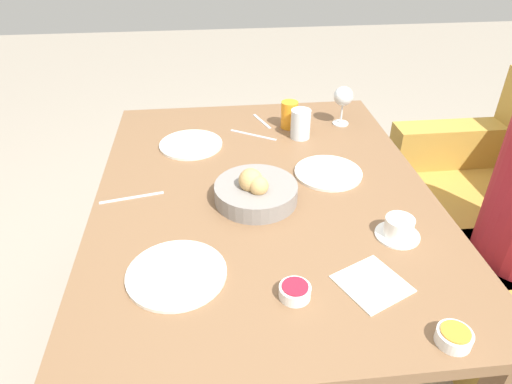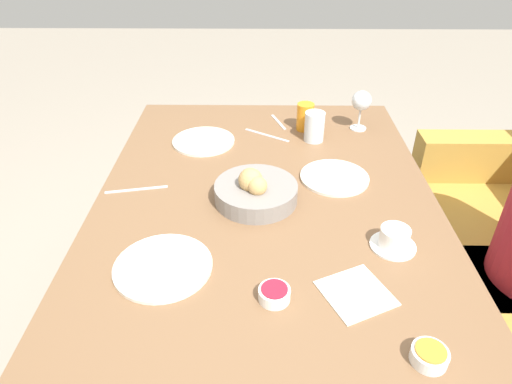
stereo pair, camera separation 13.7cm
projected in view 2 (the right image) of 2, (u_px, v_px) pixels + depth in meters
ground_plane at (264, 344)px, 1.85m from camera, size 10.00×10.00×0.00m
dining_table at (266, 213)px, 1.48m from camera, size 1.36×1.04×0.74m
bread_basket at (256, 191)px, 1.37m from camera, size 0.25×0.25×0.11m
plate_near_left at (204, 141)px, 1.71m from camera, size 0.23×0.23×0.01m
plate_near_right at (163, 267)px, 1.14m from camera, size 0.25×0.25×0.01m
plate_far_center at (334, 177)px, 1.49m from camera, size 0.22×0.22×0.01m
juice_glass at (305, 117)px, 1.77m from camera, size 0.07×0.07×0.11m
water_tumbler at (314, 127)px, 1.69m from camera, size 0.07×0.07×0.11m
wine_glass at (361, 102)px, 1.74m from camera, size 0.08×0.08×0.16m
coffee_cup at (394, 239)px, 1.20m from camera, size 0.12×0.12×0.06m
jam_bowl_berry at (274, 294)px, 1.05m from camera, size 0.07×0.07×0.03m
jam_bowl_honey at (429, 356)px, 0.91m from camera, size 0.07×0.07×0.03m
fork_silver at (136, 190)px, 1.43m from camera, size 0.05×0.19×0.00m
knife_silver at (267, 135)px, 1.76m from camera, size 0.11×0.17×0.00m
spoon_coffee at (278, 122)px, 1.85m from camera, size 0.14×0.06×0.00m
napkin at (356, 293)px, 1.07m from camera, size 0.20×0.20×0.00m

